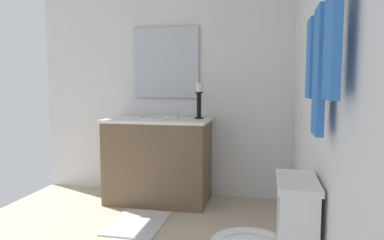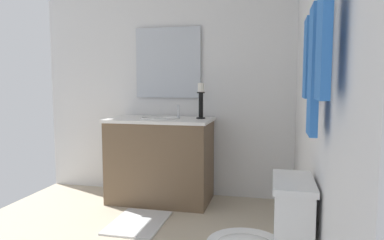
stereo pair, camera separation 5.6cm
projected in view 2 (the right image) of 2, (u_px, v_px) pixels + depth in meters
name	position (u px, v px, depth m)	size (l,w,h in m)	color
wall_back	(314.00, 79.00, 2.11)	(2.97, 0.04, 2.45)	white
wall_left	(166.00, 81.00, 3.86)	(0.04, 2.78, 2.45)	white
vanity_cabinet	(161.00, 160.00, 3.62)	(0.58, 1.05, 0.85)	brown
sink_basin	(160.00, 122.00, 3.58)	(0.40, 0.40, 0.24)	white
mirror	(168.00, 63.00, 3.79)	(0.02, 0.71, 0.74)	silver
candle_holder_tall	(201.00, 100.00, 3.54)	(0.09, 0.09, 0.35)	black
towel_bar	(320.00, 10.00, 1.37)	(0.02, 0.02, 0.84)	silver
towel_near_vanity	(308.00, 59.00, 1.67)	(0.17, 0.03, 0.37)	blue
towel_center	(313.00, 71.00, 1.40)	(0.17, 0.03, 0.51)	blue
towel_near_corner	(324.00, 44.00, 1.12)	(0.17, 0.03, 0.35)	blue
bath_mat	(138.00, 223.00, 3.05)	(0.60, 0.44, 0.02)	silver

